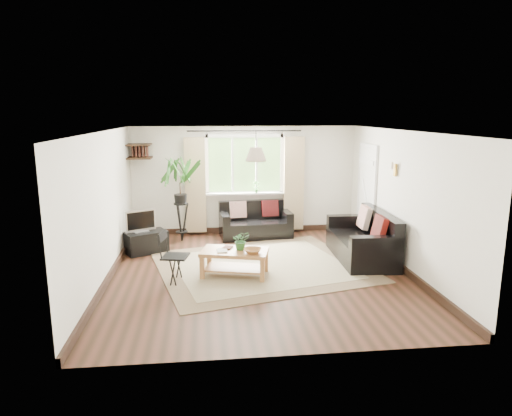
{
  "coord_description": "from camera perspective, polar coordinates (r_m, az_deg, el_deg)",
  "views": [
    {
      "loc": [
        -0.86,
        -7.38,
        2.7
      ],
      "look_at": [
        0.0,
        0.4,
        1.05
      ],
      "focal_mm": 32.0,
      "sensor_mm": 36.0,
      "label": 1
    }
  ],
  "objects": [
    {
      "name": "book_a",
      "position": [
        7.58,
        -4.91,
        -5.34
      ],
      "size": [
        0.18,
        0.24,
        0.02
      ],
      "primitive_type": "imported",
      "rotation": [
        0.0,
        0.0,
        0.06
      ],
      "color": "silver",
      "rests_on": "coffee_table"
    },
    {
      "name": "wall_sconce",
      "position": [
        8.41,
        16.83,
        4.84
      ],
      "size": [
        0.12,
        0.12,
        0.28
      ],
      "primitive_type": null,
      "color": "beige",
      "rests_on": "wall_right"
    },
    {
      "name": "floor",
      "position": [
        7.9,
        0.32,
        -8.07
      ],
      "size": [
        5.5,
        5.5,
        0.0
      ],
      "primitive_type": "plane",
      "color": "black",
      "rests_on": "ground"
    },
    {
      "name": "wall_right",
      "position": [
        8.24,
        17.86,
        0.84
      ],
      "size": [
        0.02,
        5.5,
        2.4
      ],
      "primitive_type": "cube",
      "color": "silver",
      "rests_on": "floor"
    },
    {
      "name": "door",
      "position": [
        9.82,
        13.63,
        1.59
      ],
      "size": [
        0.06,
        0.96,
        2.06
      ],
      "primitive_type": "cube",
      "color": "silver",
      "rests_on": "wall_right"
    },
    {
      "name": "ceiling",
      "position": [
        7.44,
        0.34,
        9.59
      ],
      "size": [
        5.5,
        5.5,
        0.0
      ],
      "primitive_type": "plane",
      "rotation": [
        3.14,
        0.0,
        0.0
      ],
      "color": "white",
      "rests_on": "floor"
    },
    {
      "name": "sofa_right",
      "position": [
        8.7,
        13.05,
        -3.56
      ],
      "size": [
        1.84,
        0.96,
        0.85
      ],
      "primitive_type": null,
      "rotation": [
        0.0,
        0.0,
        -1.6
      ],
      "color": "black",
      "rests_on": "floor"
    },
    {
      "name": "palm_stand",
      "position": [
        9.72,
        -9.4,
        1.01
      ],
      "size": [
        0.79,
        0.79,
        1.78
      ],
      "primitive_type": null,
      "rotation": [
        0.0,
        0.0,
        0.16
      ],
      "color": "black",
      "rests_on": "floor"
    },
    {
      "name": "table_plant",
      "position": [
        7.61,
        -1.89,
        -4.07
      ],
      "size": [
        0.3,
        0.27,
        0.32
      ],
      "primitive_type": "imported",
      "rotation": [
        0.0,
        0.0,
        0.07
      ],
      "color": "#275D25",
      "rests_on": "coffee_table"
    },
    {
      "name": "folding_chair",
      "position": [
        7.46,
        -10.04,
        -6.08
      ],
      "size": [
        0.51,
        0.51,
        0.84
      ],
      "primitive_type": null,
      "rotation": [
        0.0,
        0.0,
        1.37
      ],
      "color": "black",
      "rests_on": "floor"
    },
    {
      "name": "pendant_lamp",
      "position": [
        7.85,
        0.0,
        7.16
      ],
      "size": [
        0.36,
        0.36,
        0.54
      ],
      "primitive_type": null,
      "color": "beige",
      "rests_on": "ceiling"
    },
    {
      "name": "book_b",
      "position": [
        7.77,
        -4.12,
        -4.89
      ],
      "size": [
        0.22,
        0.25,
        0.02
      ],
      "primitive_type": "imported",
      "rotation": [
        0.0,
        0.0,
        -0.4
      ],
      "color": "#4F291F",
      "rests_on": "coffee_table"
    },
    {
      "name": "window",
      "position": [
        10.19,
        -1.43,
        5.42
      ],
      "size": [
        2.5,
        0.16,
        2.16
      ],
      "primitive_type": null,
      "color": "white",
      "rests_on": "wall_back"
    },
    {
      "name": "sofa_back",
      "position": [
        10.02,
        -0.06,
        -1.59
      ],
      "size": [
        1.6,
        0.9,
        0.72
      ],
      "primitive_type": null,
      "rotation": [
        0.0,
        0.0,
        0.08
      ],
      "color": "black",
      "rests_on": "floor"
    },
    {
      "name": "wall_front",
      "position": [
        4.94,
        4.02,
        -5.78
      ],
      "size": [
        5.0,
        0.02,
        2.4
      ],
      "primitive_type": "cube",
      "color": "silver",
      "rests_on": "floor"
    },
    {
      "name": "rug",
      "position": [
        8.19,
        0.67,
        -7.26
      ],
      "size": [
        4.14,
        3.77,
        0.02
      ],
      "primitive_type": "cube",
      "rotation": [
        0.0,
        0.0,
        0.25
      ],
      "color": "beige",
      "rests_on": "floor"
    },
    {
      "name": "coffee_table",
      "position": [
        7.69,
        -2.67,
        -6.89
      ],
      "size": [
        1.21,
        0.85,
        0.45
      ],
      "primitive_type": null,
      "rotation": [
        0.0,
        0.0,
        -0.25
      ],
      "color": "brown",
      "rests_on": "floor"
    },
    {
      "name": "wall_left",
      "position": [
        7.71,
        -18.46,
        0.06
      ],
      "size": [
        0.02,
        5.5,
        2.4
      ],
      "primitive_type": "cube",
      "color": "silver",
      "rests_on": "floor"
    },
    {
      "name": "corner_shelf",
      "position": [
        10.01,
        -14.37,
        6.89
      ],
      "size": [
        0.5,
        0.5,
        0.34
      ],
      "primitive_type": null,
      "color": "black",
      "rests_on": "wall_back"
    },
    {
      "name": "wall_back",
      "position": [
        10.28,
        -1.43,
        3.5
      ],
      "size": [
        5.0,
        0.02,
        2.4
      ],
      "primitive_type": "cube",
      "color": "silver",
      "rests_on": "floor"
    },
    {
      "name": "bowl",
      "position": [
        7.47,
        -0.42,
        -5.36
      ],
      "size": [
        0.35,
        0.35,
        0.07
      ],
      "primitive_type": "imported",
      "rotation": [
        0.0,
        0.0,
        -0.22
      ],
      "color": "#976334",
      "rests_on": "coffee_table"
    },
    {
      "name": "tv_stand",
      "position": [
        9.2,
        -13.54,
        -4.15
      ],
      "size": [
        0.89,
        0.75,
        0.42
      ],
      "primitive_type": "cube",
      "rotation": [
        0.0,
        0.0,
        0.49
      ],
      "color": "black",
      "rests_on": "floor"
    },
    {
      "name": "tv",
      "position": [
        9.1,
        -14.24,
        -1.51
      ],
      "size": [
        0.62,
        0.46,
        0.46
      ],
      "primitive_type": null,
      "rotation": [
        0.0,
        0.0,
        0.49
      ],
      "color": "#A5A5AA",
      "rests_on": "tv_stand"
    },
    {
      "name": "sill_plant",
      "position": [
        10.2,
        0.03,
        2.68
      ],
      "size": [
        0.14,
        0.1,
        0.27
      ],
      "primitive_type": "imported",
      "color": "#2D6023",
      "rests_on": "window"
    }
  ]
}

